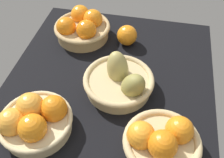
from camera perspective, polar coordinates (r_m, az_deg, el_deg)
market_tray at (r=92.02cm, az=-0.77°, el=-1.65°), size 84.00×72.00×3.00cm
basket_far_right at (r=73.78cm, az=10.67°, el=-13.35°), size 21.34×21.34×11.30cm
basket_near_left at (r=108.36cm, az=-6.53°, el=11.15°), size 22.56×22.56×10.77cm
basket_near_right at (r=79.42cm, az=-16.54°, el=-8.57°), size 21.61×21.61×11.24cm
basket_center_pears at (r=86.27cm, az=1.77°, el=-0.45°), size 23.55×23.55×14.29cm
loose_orange_front_gap at (r=104.53cm, az=3.29°, el=9.50°), size 7.99×7.99×7.99cm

